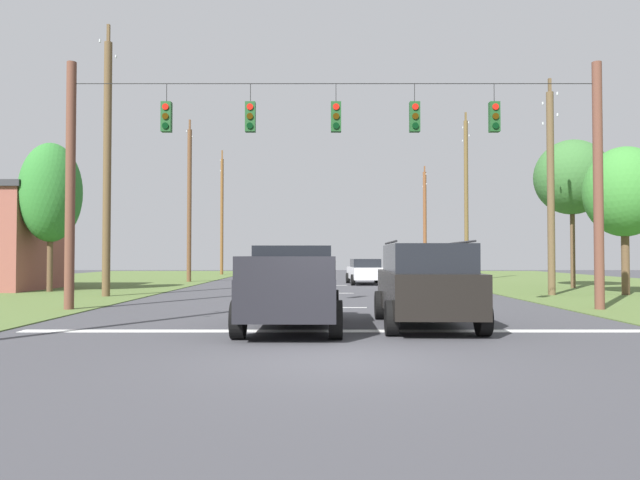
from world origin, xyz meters
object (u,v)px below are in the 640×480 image
suv_black (425,283)px  tree_roadside_right (572,177)px  distant_car_crossing_white (365,271)px  utility_pole_mid_right (551,188)px  utility_pole_distant_right (189,203)px  utility_pole_near_left (425,221)px  utility_pole_far_right (466,196)px  pickup_truck (292,287)px  overhead_signal_span (334,170)px  utility_pole_far_left (107,165)px  utility_pole_distant_left (222,213)px  tree_roadside_far_right (624,192)px  tree_roadside_left (50,193)px

suv_black → tree_roadside_right: 20.17m
tree_roadside_right → distant_car_crossing_white: bearing=156.3°
utility_pole_mid_right → utility_pole_distant_right: 22.48m
suv_black → utility_pole_mid_right: (7.40, 11.00, 3.58)m
utility_pole_mid_right → utility_pole_near_left: size_ratio=0.96×
utility_pole_mid_right → utility_pole_far_right: (-0.06, 14.27, 1.11)m
utility_pole_near_left → tree_roadside_right: 22.16m
utility_pole_near_left → utility_pole_far_right: bearing=-87.9°
utility_pole_near_left → suv_black: bearing=-100.2°
pickup_truck → utility_pole_near_left: utility_pole_near_left is taller
suv_black → utility_pole_distant_right: utility_pole_distant_right is taller
overhead_signal_span → utility_pole_far_left: utility_pole_far_left is taller
utility_pole_distant_left → utility_pole_mid_right: bearing=-55.6°
utility_pole_far_left → tree_roadside_far_right: utility_pole_far_left is taller
overhead_signal_span → tree_roadside_left: 15.94m
tree_roadside_left → utility_pole_distant_left: bearing=81.3°
utility_pole_mid_right → utility_pole_distant_right: size_ratio=0.89×
utility_pole_near_left → utility_pole_distant_right: utility_pole_distant_right is taller
utility_pole_mid_right → suv_black: bearing=-123.9°
utility_pole_mid_right → distant_car_crossing_white: bearing=125.7°
utility_pole_far_left → utility_pole_distant_left: (0.05, 28.21, 0.08)m
utility_pole_near_left → utility_pole_distant_left: utility_pole_distant_left is taller
utility_pole_distant_left → tree_roadside_right: bearing=-44.9°
utility_pole_distant_right → tree_roadside_left: (-4.18, -10.48, -0.47)m
utility_pole_near_left → tree_roadside_far_right: bearing=-82.1°
utility_pole_far_right → tree_roadside_right: bearing=-69.3°
pickup_truck → utility_pole_far_left: 13.95m
distant_car_crossing_white → utility_pole_distant_left: utility_pole_distant_left is taller
suv_black → tree_roadside_left: bearing=138.8°
overhead_signal_span → utility_pole_near_left: 35.11m
utility_pole_distant_right → tree_roadside_left: size_ratio=1.51×
distant_car_crossing_white → utility_pole_far_left: bearing=-136.9°
utility_pole_mid_right → utility_pole_distant_left: 33.23m
overhead_signal_span → tree_roadside_left: overhead_signal_span is taller
utility_pole_far_right → tree_roadside_right: (3.34, -8.83, 0.07)m
suv_black → utility_pole_near_left: (6.86, 38.25, 3.80)m
distant_car_crossing_white → utility_pole_distant_left: size_ratio=0.39×
pickup_truck → utility_pole_far_left: size_ratio=0.47×
utility_pole_far_right → utility_pole_distant_left: size_ratio=1.02×
pickup_truck → tree_roadside_left: tree_roadside_left is taller
utility_pole_distant_right → utility_pole_distant_left: bearing=91.3°
utility_pole_mid_right → utility_pole_near_left: 27.26m
pickup_truck → distant_car_crossing_white: size_ratio=1.23×
utility_pole_mid_right → tree_roadside_left: size_ratio=1.33×
utility_pole_far_right → utility_pole_distant_right: size_ratio=1.08×
suv_black → tree_roadside_right: (10.68, 16.44, 4.75)m
pickup_truck → utility_pole_distant_right: utility_pole_distant_right is taller
utility_pole_distant_right → distant_car_crossing_white: bearing=-13.9°
utility_pole_near_left → tree_roadside_right: (3.81, -21.81, 0.96)m
utility_pole_far_right → utility_pole_distant_left: 22.86m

